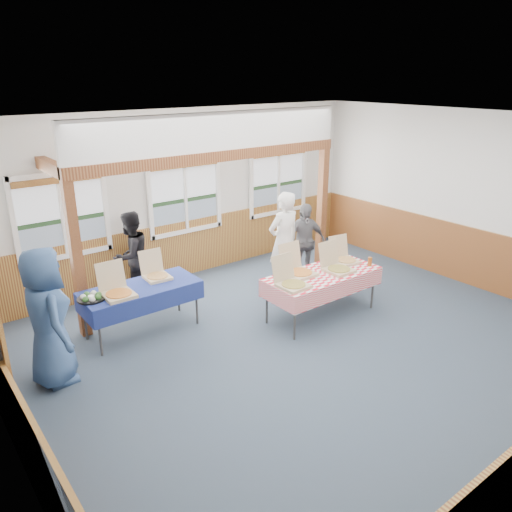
% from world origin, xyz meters
% --- Properties ---
extents(floor, '(8.00, 8.00, 0.00)m').
position_xyz_m(floor, '(0.00, 0.00, 0.00)').
color(floor, '#2A3545').
rests_on(floor, ground).
extents(ceiling, '(8.00, 8.00, 0.00)m').
position_xyz_m(ceiling, '(0.00, 0.00, 3.20)').
color(ceiling, white).
rests_on(ceiling, wall_back).
extents(wall_back, '(8.00, 0.00, 8.00)m').
position_xyz_m(wall_back, '(0.00, 3.50, 1.60)').
color(wall_back, silver).
rests_on(wall_back, floor).
extents(wall_right, '(0.00, 8.00, 8.00)m').
position_xyz_m(wall_right, '(4.00, 0.00, 1.60)').
color(wall_right, silver).
rests_on(wall_right, floor).
extents(wainscot_back, '(7.98, 0.05, 1.10)m').
position_xyz_m(wainscot_back, '(0.00, 3.48, 0.55)').
color(wainscot_back, brown).
rests_on(wainscot_back, floor).
extents(wainscot_left, '(0.05, 6.98, 1.10)m').
position_xyz_m(wainscot_left, '(-3.98, 0.00, 0.55)').
color(wainscot_left, brown).
rests_on(wainscot_left, floor).
extents(wainscot_right, '(0.05, 6.98, 1.10)m').
position_xyz_m(wainscot_right, '(3.98, 0.00, 0.55)').
color(wainscot_right, brown).
rests_on(wainscot_right, floor).
extents(window_left, '(1.56, 0.10, 1.46)m').
position_xyz_m(window_left, '(-2.30, 3.46, 1.68)').
color(window_left, white).
rests_on(window_left, wall_back).
extents(window_mid, '(1.56, 0.10, 1.46)m').
position_xyz_m(window_mid, '(0.00, 3.46, 1.68)').
color(window_mid, white).
rests_on(window_mid, wall_back).
extents(window_right, '(1.56, 0.10, 1.46)m').
position_xyz_m(window_right, '(2.30, 3.46, 1.68)').
color(window_right, white).
rests_on(window_right, wall_back).
extents(post_left, '(0.15, 0.15, 2.40)m').
position_xyz_m(post_left, '(-2.50, 2.30, 1.20)').
color(post_left, '#552612').
rests_on(post_left, floor).
extents(post_right, '(0.15, 0.15, 2.40)m').
position_xyz_m(post_right, '(2.50, 2.30, 1.20)').
color(post_right, '#552612').
rests_on(post_right, floor).
extents(cross_beam, '(5.15, 0.18, 0.18)m').
position_xyz_m(cross_beam, '(0.00, 2.30, 2.49)').
color(cross_beam, '#552612').
rests_on(cross_beam, post_left).
extents(table_left, '(1.88, 1.14, 0.76)m').
position_xyz_m(table_left, '(-1.76, 1.84, 0.70)').
color(table_left, '#373737').
rests_on(table_left, floor).
extents(table_right, '(2.02, 1.05, 0.76)m').
position_xyz_m(table_right, '(0.81, 0.54, 0.70)').
color(table_right, '#373737').
rests_on(table_right, floor).
extents(pizza_box_a, '(0.43, 0.52, 0.46)m').
position_xyz_m(pizza_box_a, '(-2.16, 1.73, 0.83)').
color(pizza_box_a, tan).
rests_on(pizza_box_a, table_left).
extents(pizza_box_b, '(0.40, 0.48, 0.41)m').
position_xyz_m(pizza_box_b, '(-1.40, 2.00, 0.82)').
color(pizza_box_b, tan).
rests_on(pizza_box_b, table_left).
extents(pizza_box_c, '(0.42, 0.51, 0.45)m').
position_xyz_m(pizza_box_c, '(0.06, 0.45, 0.82)').
color(pizza_box_c, tan).
rests_on(pizza_box_c, table_right).
extents(pizza_box_d, '(0.44, 0.53, 0.47)m').
position_xyz_m(pizza_box_d, '(0.46, 0.74, 0.83)').
color(pizza_box_d, tan).
rests_on(pizza_box_d, table_right).
extents(pizza_box_e, '(0.41, 0.51, 0.45)m').
position_xyz_m(pizza_box_e, '(1.06, 0.47, 0.82)').
color(pizza_box_e, tan).
rests_on(pizza_box_e, table_right).
extents(pizza_box_f, '(0.45, 0.52, 0.41)m').
position_xyz_m(pizza_box_f, '(1.47, 0.69, 0.82)').
color(pizza_box_f, tan).
rests_on(pizza_box_f, table_right).
extents(veggie_tray, '(0.40, 0.40, 0.09)m').
position_xyz_m(veggie_tray, '(-2.51, 1.84, 0.79)').
color(veggie_tray, black).
rests_on(veggie_tray, table_left).
extents(drink_glass, '(0.07, 0.07, 0.15)m').
position_xyz_m(drink_glass, '(1.66, 0.29, 0.83)').
color(drink_glass, brown).
rests_on(drink_glass, table_right).
extents(woman_white, '(0.67, 0.44, 1.84)m').
position_xyz_m(woman_white, '(1.04, 1.78, 0.92)').
color(woman_white, white).
rests_on(woman_white, floor).
extents(woman_black, '(0.94, 0.85, 1.58)m').
position_xyz_m(woman_black, '(-1.33, 3.10, 0.79)').
color(woman_black, black).
rests_on(woman_black, floor).
extents(man_blue, '(0.59, 0.90, 1.83)m').
position_xyz_m(man_blue, '(-3.24, 1.32, 0.92)').
color(man_blue, '#335281').
rests_on(man_blue, floor).
extents(person_grey, '(0.95, 0.63, 1.50)m').
position_xyz_m(person_grey, '(1.65, 1.90, 0.75)').
color(person_grey, slate).
rests_on(person_grey, floor).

